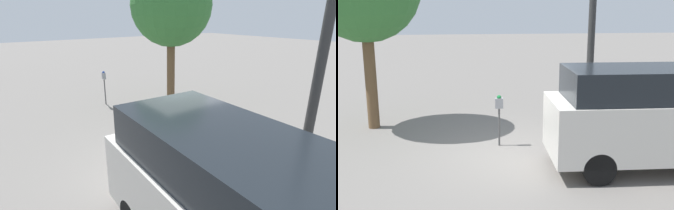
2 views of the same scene
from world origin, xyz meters
TOP-DOWN VIEW (x-y plane):
  - ground_plane at (0.00, 0.00)m, footprint 80.00×80.00m
  - parking_meter_near at (-0.34, 0.51)m, footprint 0.20×0.12m
  - parking_meter_far at (-5.65, 0.35)m, footprint 0.20×0.12m
  - lamp_post at (2.31, 1.63)m, footprint 0.44×0.44m
  - parked_van at (2.80, -1.33)m, footprint 4.55×1.96m
  - street_tree at (-3.82, 2.50)m, footprint 3.10×3.10m

SIDE VIEW (x-z plane):
  - ground_plane at x=0.00m, z-range 0.00..0.00m
  - parking_meter_near at x=-0.34m, z-range 0.31..1.63m
  - parking_meter_far at x=-5.65m, z-range 0.34..1.79m
  - parked_van at x=2.80m, z-range 0.08..2.32m
  - lamp_post at x=2.31m, z-range -0.70..4.45m
  - street_tree at x=-3.82m, z-range 1.21..6.78m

